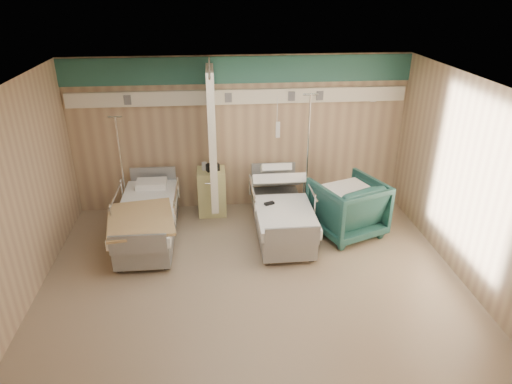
% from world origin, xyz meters
% --- Properties ---
extents(ground, '(6.00, 5.00, 0.00)m').
position_xyz_m(ground, '(0.00, 0.00, 0.00)').
color(ground, gray).
rests_on(ground, ground).
extents(room_walls, '(6.04, 5.04, 2.82)m').
position_xyz_m(room_walls, '(-0.03, 0.25, 1.86)').
color(room_walls, tan).
rests_on(room_walls, ground).
extents(bed_right, '(1.00, 2.16, 0.63)m').
position_xyz_m(bed_right, '(0.60, 1.30, 0.32)').
color(bed_right, white).
rests_on(bed_right, ground).
extents(bed_left, '(1.00, 2.16, 0.63)m').
position_xyz_m(bed_left, '(-1.60, 1.30, 0.32)').
color(bed_left, white).
rests_on(bed_left, ground).
extents(bedside_cabinet, '(0.50, 0.48, 0.85)m').
position_xyz_m(bedside_cabinet, '(-0.55, 2.20, 0.42)').
color(bedside_cabinet, '#CFCC81').
rests_on(bedside_cabinet, ground).
extents(visitor_armchair, '(1.35, 1.36, 0.96)m').
position_xyz_m(visitor_armchair, '(1.71, 1.24, 0.48)').
color(visitor_armchair, '#1D4944').
rests_on(visitor_armchair, ground).
extents(waffle_blanket, '(0.86, 0.81, 0.08)m').
position_xyz_m(waffle_blanket, '(1.69, 1.21, 1.00)').
color(waffle_blanket, white).
rests_on(waffle_blanket, visitor_armchair).
extents(iv_stand_right, '(0.39, 0.39, 2.20)m').
position_xyz_m(iv_stand_right, '(1.18, 2.14, 0.45)').
color(iv_stand_right, silver).
rests_on(iv_stand_right, ground).
extents(iv_stand_left, '(0.34, 0.34, 1.91)m').
position_xyz_m(iv_stand_left, '(-2.08, 2.10, 0.39)').
color(iv_stand_left, silver).
rests_on(iv_stand_left, ground).
extents(call_remote, '(0.18, 0.13, 0.04)m').
position_xyz_m(call_remote, '(0.38, 1.18, 0.65)').
color(call_remote, black).
rests_on(call_remote, bed_right).
extents(tan_blanket, '(1.14, 1.34, 0.04)m').
position_xyz_m(tan_blanket, '(-1.63, 0.84, 0.65)').
color(tan_blanket, tan).
rests_on(tan_blanket, bed_left).
extents(toiletry_bag, '(0.26, 0.21, 0.12)m').
position_xyz_m(toiletry_bag, '(-0.52, 2.18, 0.91)').
color(toiletry_bag, black).
rests_on(toiletry_bag, bedside_cabinet).
extents(white_cup, '(0.11, 0.11, 0.14)m').
position_xyz_m(white_cup, '(-0.66, 2.23, 0.92)').
color(white_cup, white).
rests_on(white_cup, bedside_cabinet).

